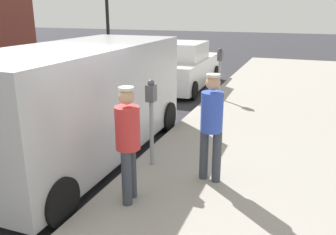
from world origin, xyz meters
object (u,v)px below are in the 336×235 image
parking_meter_far (220,65)px  pedestrian_in_blue (212,121)px  parked_van (81,100)px  pedestrian_in_red (128,138)px  parked_sedan_ahead (182,67)px  parking_meter_near (151,108)px

parking_meter_far → pedestrian_in_blue: bearing=-78.4°
parking_meter_far → parked_van: size_ratio=0.29×
pedestrian_in_blue → pedestrian_in_red: size_ratio=1.03×
pedestrian_in_blue → parked_van: 2.61m
pedestrian_in_red → pedestrian_in_blue: bearing=48.6°
pedestrian_in_red → parking_meter_far: bearing=91.6°
parked_sedan_ahead → pedestrian_in_red: bearing=-76.4°
parked_van → parking_meter_far: bearing=73.1°
parking_meter_near → pedestrian_in_blue: 1.11m
parked_van → parked_sedan_ahead: size_ratio=1.17×
parking_meter_far → pedestrian_in_red: (0.18, -6.34, -0.08)m
parking_meter_far → pedestrian_in_red: pedestrian_in_red is taller
parking_meter_near → parked_van: bearing=173.6°
parking_meter_near → parked_van: parked_van is taller
pedestrian_in_red → parked_van: parked_van is taller
parking_meter_far → parked_sedan_ahead: parking_meter_far is taller
pedestrian_in_blue → pedestrian_in_red: bearing=-131.4°
parking_meter_far → pedestrian_in_blue: size_ratio=0.89×
parking_meter_near → parked_sedan_ahead: (-1.77, 6.81, -0.43)m
parked_van → parked_sedan_ahead: parked_van is taller
parking_meter_near → parked_sedan_ahead: size_ratio=0.34×
parking_meter_far → pedestrian_in_red: 6.34m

